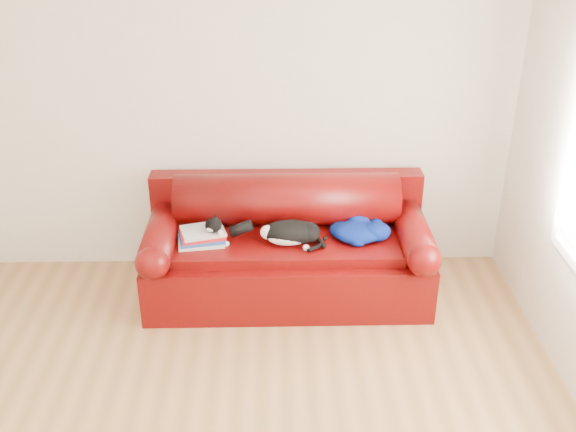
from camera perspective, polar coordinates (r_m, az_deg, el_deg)
name	(u,v)px	position (r m, az deg, el deg)	size (l,w,h in m)	color
room_shell	(214,170)	(3.17, -6.26, 3.88)	(4.52, 4.02, 2.61)	beige
sofa_base	(288,266)	(5.13, -0.04, -4.28)	(2.10, 0.90, 0.50)	#390402
sofa_back	(287,216)	(5.20, -0.10, -0.01)	(2.10, 1.01, 0.88)	#390402
book_stack	(202,236)	(4.94, -7.29, -1.68)	(0.36, 0.31, 0.10)	silver
cat	(290,233)	(4.87, 0.16, -1.45)	(0.59, 0.27, 0.22)	black
blanket	(359,230)	(4.99, 6.06, -1.22)	(0.49, 0.39, 0.13)	#02084D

